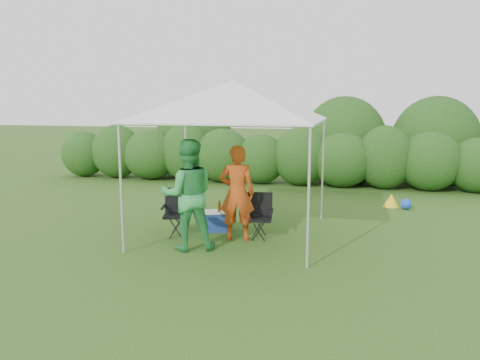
% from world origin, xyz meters
% --- Properties ---
extents(ground, '(70.00, 70.00, 0.00)m').
position_xyz_m(ground, '(0.00, 0.00, 0.00)').
color(ground, '#365E1D').
extents(hedge, '(14.70, 1.53, 1.80)m').
position_xyz_m(hedge, '(0.04, 6.00, 0.83)').
color(hedge, '#275219').
rests_on(hedge, ground).
extents(canopy, '(3.10, 3.10, 2.83)m').
position_xyz_m(canopy, '(0.00, 0.50, 2.46)').
color(canopy, silver).
rests_on(canopy, ground).
extents(chair_right, '(0.55, 0.51, 0.81)m').
position_xyz_m(chair_right, '(0.49, 0.43, 0.46)').
color(chair_right, black).
rests_on(chair_right, ground).
extents(chair_left, '(0.62, 0.59, 0.86)m').
position_xyz_m(chair_left, '(-1.02, 0.22, 0.49)').
color(chair_left, black).
rests_on(chair_left, ground).
extents(man, '(0.69, 0.52, 1.71)m').
position_xyz_m(man, '(0.13, 0.16, 0.85)').
color(man, '#C74616').
rests_on(man, ground).
extents(woman, '(1.10, 0.99, 1.85)m').
position_xyz_m(woman, '(-0.53, -0.54, 0.93)').
color(woman, green).
rests_on(woman, ground).
extents(cooler, '(0.54, 0.46, 0.39)m').
position_xyz_m(cooler, '(-0.39, 0.64, 0.20)').
color(cooler, '#203E92').
rests_on(cooler, ground).
extents(bottle, '(0.06, 0.06, 0.23)m').
position_xyz_m(bottle, '(-0.33, 0.60, 0.50)').
color(bottle, '#592D0C').
rests_on(bottle, cooler).
extents(lawn_toy, '(0.62, 0.52, 0.31)m').
position_xyz_m(lawn_toy, '(3.10, 3.57, 0.15)').
color(lawn_toy, yellow).
rests_on(lawn_toy, ground).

